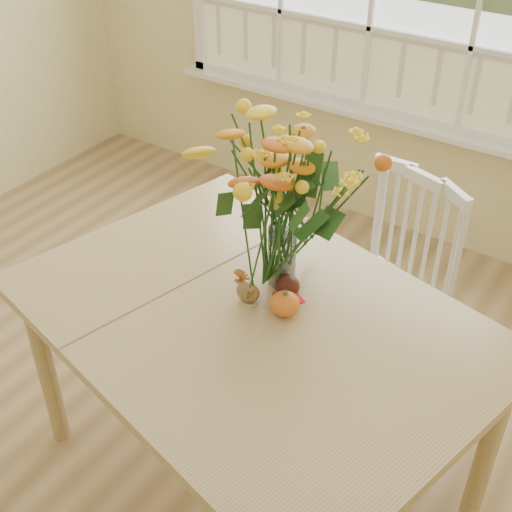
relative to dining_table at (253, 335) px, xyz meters
The scene contains 7 objects.
floor 0.97m from the dining_table, 153.12° to the right, with size 4.00×4.50×0.01m, color olive.
dining_table is the anchor object (origin of this frame).
windsor_chair 0.81m from the dining_table, 76.95° to the left, with size 0.57×0.55×0.99m.
flower_vase 0.46m from the dining_table, 94.78° to the left, with size 0.45×0.45×0.54m.
pumpkin 0.17m from the dining_table, 34.95° to the left, with size 0.10×0.10×0.08m, color #CF5B18.
turkey_figurine 0.15m from the dining_table, 137.88° to the left, with size 0.09×0.07×0.11m.
dark_gourd 0.20m from the dining_table, 73.23° to the left, with size 0.13×0.09×0.08m.
Camera 1 is at (1.52, -1.11, 2.27)m, focal length 48.00 mm.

